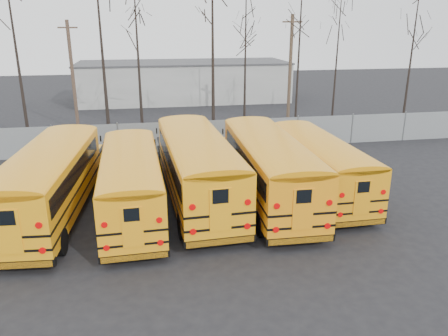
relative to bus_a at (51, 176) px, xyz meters
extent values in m
plane|color=black|center=(6.31, -2.83, -1.84)|extent=(120.00, 120.00, 0.00)
cube|color=gray|center=(6.31, 9.17, -0.84)|extent=(40.00, 0.04, 2.00)
cube|color=#BABBB5|center=(8.31, 29.17, 0.16)|extent=(22.00, 8.00, 4.00)
cylinder|color=black|center=(0.87, -3.64, -1.34)|extent=(0.36, 1.03, 1.02)
cylinder|color=black|center=(-0.76, 5.04, -1.34)|extent=(0.36, 1.03, 1.02)
cylinder|color=black|center=(1.52, 4.86, -1.34)|extent=(0.36, 1.03, 1.02)
cube|color=#FFA312|center=(-0.02, -0.26, -0.14)|extent=(3.25, 9.61, 2.39)
cube|color=#FFA312|center=(0.41, 5.30, -0.83)|extent=(2.41, 1.90, 1.02)
cube|color=black|center=(-0.04, -0.47, 0.39)|extent=(3.22, 8.60, 0.71)
cube|color=black|center=(0.05, 0.60, -0.88)|extent=(3.42, 11.35, 0.09)
cube|color=black|center=(0.05, 0.60, -0.37)|extent=(3.42, 11.35, 0.09)
cube|color=black|center=(-0.37, -4.87, -1.39)|extent=(2.61, 0.42, 0.28)
cube|color=black|center=(0.47, 6.11, -1.39)|extent=(2.45, 0.39, 0.26)
cube|color=#FFA312|center=(-0.38, -4.98, -0.17)|extent=(0.76, 0.10, 1.57)
cylinder|color=#B20505|center=(0.58, -5.07, -0.88)|extent=(0.23, 0.06, 0.22)
cylinder|color=#B20505|center=(0.58, -5.07, 0.03)|extent=(0.23, 0.06, 0.22)
cylinder|color=black|center=(2.41, -3.80, -1.37)|extent=(0.30, 0.95, 0.95)
cylinder|color=black|center=(4.55, -3.73, -1.37)|extent=(0.30, 0.95, 0.95)
cylinder|color=black|center=(2.16, 4.15, -1.37)|extent=(0.30, 0.95, 0.95)
cylinder|color=black|center=(4.30, 4.22, -1.37)|extent=(0.30, 0.95, 0.95)
cube|color=#FF9D12|center=(3.38, -0.69, -0.26)|extent=(2.65, 8.88, 2.23)
cube|color=#FF9D12|center=(3.22, 4.52, -0.90)|extent=(2.18, 1.68, 0.95)
cube|color=black|center=(3.39, -0.88, 0.24)|extent=(2.66, 7.93, 0.66)
cube|color=black|center=(3.36, 0.12, -0.94)|extent=(2.73, 10.51, 0.09)
cube|color=black|center=(3.36, 0.12, -0.47)|extent=(2.73, 10.51, 0.09)
cube|color=black|center=(3.52, -4.99, -1.42)|extent=(2.43, 0.29, 0.27)
cube|color=black|center=(3.19, 5.28, -1.42)|extent=(2.28, 0.26, 0.25)
cube|color=#FF9D12|center=(3.53, -5.10, -0.28)|extent=(0.71, 0.06, 1.47)
cylinder|color=#B20505|center=(2.63, -5.13, -0.94)|extent=(0.21, 0.04, 0.21)
cylinder|color=#B20505|center=(4.42, -5.08, -0.94)|extent=(0.21, 0.04, 0.21)
cylinder|color=#B20505|center=(2.63, -5.13, -0.09)|extent=(0.21, 0.04, 0.21)
cylinder|color=#B20505|center=(4.42, -5.08, -0.09)|extent=(0.21, 0.04, 0.21)
cylinder|color=black|center=(5.34, -3.17, -1.31)|extent=(0.35, 1.07, 1.06)
cylinder|color=black|center=(7.73, -3.06, -1.31)|extent=(0.35, 1.07, 1.06)
cylinder|color=black|center=(4.91, 5.71, -1.31)|extent=(0.35, 1.07, 1.06)
cylinder|color=black|center=(7.30, 5.83, -1.31)|extent=(0.35, 1.07, 1.06)
cube|color=#FFA112|center=(6.37, 0.32, -0.07)|extent=(3.11, 9.96, 2.49)
cube|color=#FFA112|center=(6.09, 6.14, -0.78)|extent=(2.47, 1.91, 1.06)
cube|color=black|center=(6.38, 0.11, 0.49)|extent=(3.10, 8.91, 0.74)
cube|color=black|center=(6.32, 1.22, -0.84)|extent=(3.23, 11.78, 0.10)
cube|color=black|center=(6.32, 1.22, -0.31)|extent=(3.23, 11.78, 0.10)
cube|color=black|center=(6.60, -4.49, -1.37)|extent=(2.72, 0.36, 0.30)
cube|color=black|center=(6.05, 6.99, -1.37)|extent=(2.55, 0.33, 0.28)
cube|color=#FFA112|center=(6.60, -4.60, -0.10)|extent=(0.80, 0.08, 1.64)
cylinder|color=#B20505|center=(5.60, -4.66, -0.84)|extent=(0.23, 0.05, 0.23)
cylinder|color=#B20505|center=(7.61, -4.57, -0.84)|extent=(0.23, 0.05, 0.23)
cylinder|color=#B20505|center=(5.60, -4.66, 0.12)|extent=(0.23, 0.05, 0.23)
cylinder|color=#B20505|center=(7.61, -4.57, 0.12)|extent=(0.23, 0.05, 0.23)
cylinder|color=black|center=(8.41, -3.51, -1.33)|extent=(0.31, 1.04, 1.03)
cylinder|color=black|center=(10.74, -3.56, -1.33)|extent=(0.31, 1.04, 1.03)
cylinder|color=black|center=(8.57, 5.15, -1.33)|extent=(0.31, 1.04, 1.03)
cylinder|color=black|center=(10.90, 5.10, -1.33)|extent=(0.31, 1.04, 1.03)
cube|color=orange|center=(9.64, -0.18, -0.12)|extent=(2.76, 9.64, 2.42)
cube|color=orange|center=(9.75, 5.49, -0.81)|extent=(2.35, 1.80, 1.03)
cube|color=black|center=(9.64, -0.39, 0.43)|extent=(2.78, 8.61, 0.72)
cube|color=black|center=(9.66, 0.69, -0.86)|extent=(2.82, 11.41, 0.09)
cube|color=black|center=(9.66, 0.69, -0.35)|extent=(2.82, 11.41, 0.09)
cube|color=black|center=(9.55, -4.87, -1.38)|extent=(2.64, 0.28, 0.29)
cube|color=black|center=(9.76, 6.31, -1.38)|extent=(2.48, 0.25, 0.27)
cube|color=orange|center=(9.55, -4.99, -0.14)|extent=(0.77, 0.06, 1.60)
cylinder|color=#B20505|center=(8.57, -4.98, -0.86)|extent=(0.23, 0.05, 0.23)
cylinder|color=#B20505|center=(10.53, -5.02, -0.86)|extent=(0.23, 0.05, 0.23)
cylinder|color=#B20505|center=(8.57, -4.98, 0.06)|extent=(0.23, 0.05, 0.23)
cylinder|color=#B20505|center=(10.53, -5.02, 0.06)|extent=(0.23, 0.05, 0.23)
cylinder|color=black|center=(11.34, -2.64, -1.38)|extent=(0.27, 0.93, 0.92)
cylinder|color=black|center=(13.42, -2.61, -1.38)|extent=(0.27, 0.93, 0.92)
cylinder|color=black|center=(11.22, 5.10, -1.38)|extent=(0.27, 0.93, 0.92)
cylinder|color=black|center=(13.31, 5.13, -1.38)|extent=(0.27, 0.93, 0.92)
cube|color=orange|center=(12.33, 0.37, -0.30)|extent=(2.43, 8.61, 2.17)
cube|color=orange|center=(12.26, 5.44, -0.92)|extent=(2.10, 1.60, 0.92)
cube|color=black|center=(12.34, 0.18, 0.19)|extent=(2.45, 7.69, 0.65)
cube|color=black|center=(12.32, 1.15, -0.97)|extent=(2.48, 10.20, 0.08)
cube|color=black|center=(12.32, 1.15, -0.51)|extent=(2.48, 10.20, 0.08)
cube|color=black|center=(12.40, -3.83, -1.43)|extent=(2.36, 0.24, 0.26)
cube|color=black|center=(12.25, 6.18, -1.43)|extent=(2.22, 0.22, 0.24)
cube|color=orange|center=(12.40, -3.93, -0.32)|extent=(0.69, 0.05, 1.43)
cylinder|color=#B20505|center=(11.52, -3.95, -0.97)|extent=(0.20, 0.04, 0.20)
cylinder|color=#B20505|center=(13.27, -3.93, -0.97)|extent=(0.20, 0.04, 0.20)
cylinder|color=#B20505|center=(11.52, -3.95, -0.14)|extent=(0.20, 0.04, 0.20)
cylinder|color=#B20505|center=(13.27, -3.93, -0.14)|extent=(0.20, 0.04, 0.20)
cylinder|color=brown|center=(-1.17, 16.32, 2.30)|extent=(0.26, 0.26, 8.29)
cube|color=brown|center=(-1.17, 16.32, 5.90)|extent=(1.46, 0.43, 0.11)
cylinder|color=brown|center=(15.82, 15.87, 2.52)|extent=(0.27, 0.27, 8.72)
cube|color=brown|center=(15.82, 15.87, 6.30)|extent=(1.46, 0.75, 0.12)
cone|color=black|center=(-4.25, 13.74, 4.14)|extent=(0.26, 0.26, 11.96)
cone|color=black|center=(1.37, 13.71, 4.06)|extent=(0.26, 0.26, 11.81)
cone|color=black|center=(3.80, 14.71, 3.22)|extent=(0.26, 0.26, 10.13)
cone|color=black|center=(8.75, 11.02, 4.29)|extent=(0.26, 0.26, 12.26)
cone|color=black|center=(11.50, 13.29, 3.31)|extent=(0.26, 0.26, 10.31)
cone|color=black|center=(15.98, 14.43, 4.48)|extent=(0.26, 0.26, 12.65)
cone|color=black|center=(19.27, 14.79, 3.11)|extent=(0.26, 0.26, 9.91)
cone|color=black|center=(24.55, 12.93, 3.16)|extent=(0.26, 0.26, 10.01)
camera|label=1|loc=(4.23, -18.65, 6.24)|focal=35.00mm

